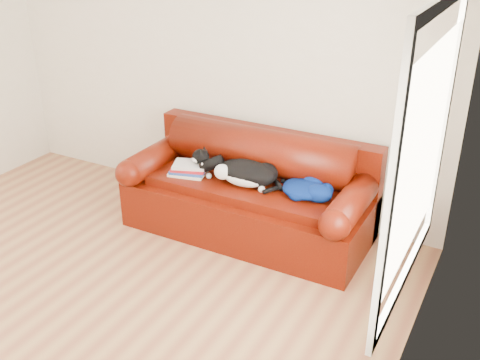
{
  "coord_description": "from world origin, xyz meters",
  "views": [
    {
      "loc": [
        2.65,
        -2.34,
        2.56
      ],
      "look_at": [
        0.66,
        1.35,
        0.56
      ],
      "focal_mm": 42.0,
      "sensor_mm": 36.0,
      "label": 1
    }
  ],
  "objects_px": {
    "sofa_base": "(248,207)",
    "blanket": "(307,189)",
    "cat": "(246,174)",
    "book_stack": "(189,169)"
  },
  "relations": [
    {
      "from": "sofa_base",
      "to": "blanket",
      "type": "height_order",
      "value": "blanket"
    },
    {
      "from": "sofa_base",
      "to": "blanket",
      "type": "relative_size",
      "value": 4.53
    },
    {
      "from": "cat",
      "to": "blanket",
      "type": "bearing_deg",
      "value": -11.14
    },
    {
      "from": "blanket",
      "to": "cat",
      "type": "bearing_deg",
      "value": -173.45
    },
    {
      "from": "cat",
      "to": "blanket",
      "type": "relative_size",
      "value": 1.61
    },
    {
      "from": "book_stack",
      "to": "cat",
      "type": "distance_m",
      "value": 0.54
    },
    {
      "from": "book_stack",
      "to": "cat",
      "type": "xyz_separation_m",
      "value": [
        0.53,
        0.04,
        0.05
      ]
    },
    {
      "from": "book_stack",
      "to": "sofa_base",
      "type": "bearing_deg",
      "value": 13.18
    },
    {
      "from": "sofa_base",
      "to": "blanket",
      "type": "xyz_separation_m",
      "value": [
        0.54,
        -0.02,
        0.32
      ]
    },
    {
      "from": "cat",
      "to": "blanket",
      "type": "xyz_separation_m",
      "value": [
        0.53,
        0.06,
        -0.04
      ]
    }
  ]
}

